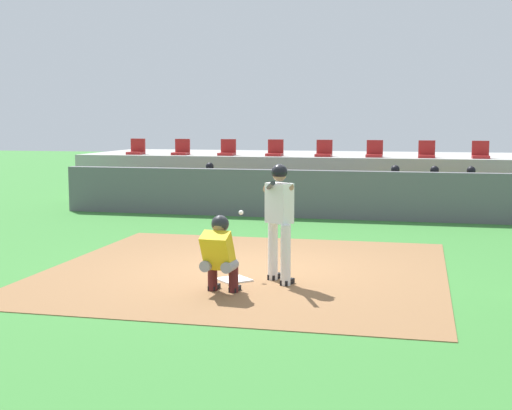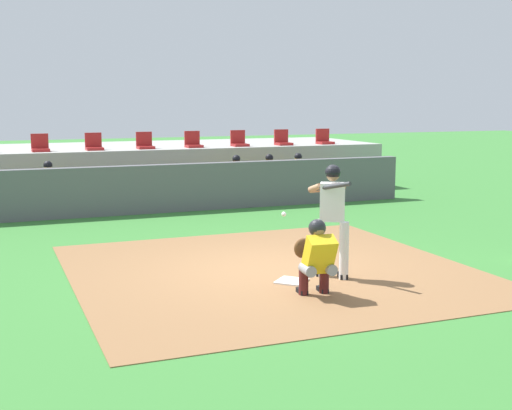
% 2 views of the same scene
% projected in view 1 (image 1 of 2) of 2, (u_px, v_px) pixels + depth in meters
% --- Properties ---
extents(ground_plane, '(80.00, 80.00, 0.00)m').
position_uv_depth(ground_plane, '(246.00, 270.00, 11.71)').
color(ground_plane, '#387A33').
extents(dirt_infield, '(6.40, 6.40, 0.01)m').
position_uv_depth(dirt_infield, '(246.00, 270.00, 11.71)').
color(dirt_infield, olive).
rests_on(dirt_infield, ground).
extents(home_plate, '(0.62, 0.62, 0.02)m').
position_uv_depth(home_plate, '(234.00, 280.00, 10.93)').
color(home_plate, white).
rests_on(home_plate, dirt_infield).
extents(batter_at_plate, '(0.55, 0.90, 1.80)m').
position_uv_depth(batter_at_plate, '(279.00, 215.00, 10.69)').
color(batter_at_plate, silver).
rests_on(batter_at_plate, ground).
extents(catcher_crouched, '(0.51, 1.55, 1.13)m').
position_uv_depth(catcher_crouched, '(220.00, 251.00, 10.08)').
color(catcher_crouched, gray).
rests_on(catcher_crouched, ground).
extents(dugout_wall, '(13.00, 0.30, 1.20)m').
position_uv_depth(dugout_wall, '(308.00, 194.00, 17.92)').
color(dugout_wall, '#59595E').
rests_on(dugout_wall, ground).
extents(dugout_bench, '(11.80, 0.44, 0.45)m').
position_uv_depth(dugout_bench, '(314.00, 204.00, 18.93)').
color(dugout_bench, olive).
rests_on(dugout_bench, ground).
extents(dugout_player_0, '(0.49, 0.70, 1.30)m').
position_uv_depth(dugout_player_0, '(209.00, 186.00, 19.37)').
color(dugout_player_0, '#939399').
rests_on(dugout_player_0, ground).
extents(dugout_player_1, '(0.49, 0.70, 1.30)m').
position_uv_depth(dugout_player_1, '(395.00, 190.00, 18.26)').
color(dugout_player_1, '#939399').
rests_on(dugout_player_1, ground).
extents(dugout_player_2, '(0.49, 0.70, 1.30)m').
position_uv_depth(dugout_player_2, '(434.00, 191.00, 18.04)').
color(dugout_player_2, '#939399').
rests_on(dugout_player_2, ground).
extents(dugout_player_3, '(0.49, 0.70, 1.30)m').
position_uv_depth(dugout_player_3, '(471.00, 191.00, 17.84)').
color(dugout_player_3, '#939399').
rests_on(dugout_player_3, ground).
extents(stands_platform, '(15.00, 4.40, 1.40)m').
position_uv_depth(stands_platform, '(330.00, 177.00, 22.17)').
color(stands_platform, '#9E9E99').
rests_on(stands_platform, ground).
extents(stadium_seat_0, '(0.46, 0.46, 0.48)m').
position_uv_depth(stadium_seat_0, '(137.00, 150.00, 21.89)').
color(stadium_seat_0, '#A51E1E').
rests_on(stadium_seat_0, stands_platform).
extents(stadium_seat_1, '(0.46, 0.46, 0.48)m').
position_uv_depth(stadium_seat_1, '(181.00, 150.00, 21.57)').
color(stadium_seat_1, '#A51E1E').
rests_on(stadium_seat_1, stands_platform).
extents(stadium_seat_2, '(0.46, 0.46, 0.48)m').
position_uv_depth(stadium_seat_2, '(227.00, 151.00, 21.24)').
color(stadium_seat_2, '#A51E1E').
rests_on(stadium_seat_2, stands_platform).
extents(stadium_seat_3, '(0.46, 0.46, 0.48)m').
position_uv_depth(stadium_seat_3, '(275.00, 151.00, 20.92)').
color(stadium_seat_3, '#A51E1E').
rests_on(stadium_seat_3, stands_platform).
extents(stadium_seat_4, '(0.46, 0.46, 0.48)m').
position_uv_depth(stadium_seat_4, '(324.00, 152.00, 20.60)').
color(stadium_seat_4, '#A51E1E').
rests_on(stadium_seat_4, stands_platform).
extents(stadium_seat_5, '(0.46, 0.46, 0.48)m').
position_uv_depth(stadium_seat_5, '(374.00, 152.00, 20.27)').
color(stadium_seat_5, '#A51E1E').
rests_on(stadium_seat_5, stands_platform).
extents(stadium_seat_6, '(0.46, 0.46, 0.48)m').
position_uv_depth(stadium_seat_6, '(427.00, 153.00, 19.95)').
color(stadium_seat_6, '#A51E1E').
rests_on(stadium_seat_6, stands_platform).
extents(stadium_seat_7, '(0.46, 0.46, 0.48)m').
position_uv_depth(stadium_seat_7, '(481.00, 153.00, 19.62)').
color(stadium_seat_7, '#A51E1E').
rests_on(stadium_seat_7, stands_platform).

